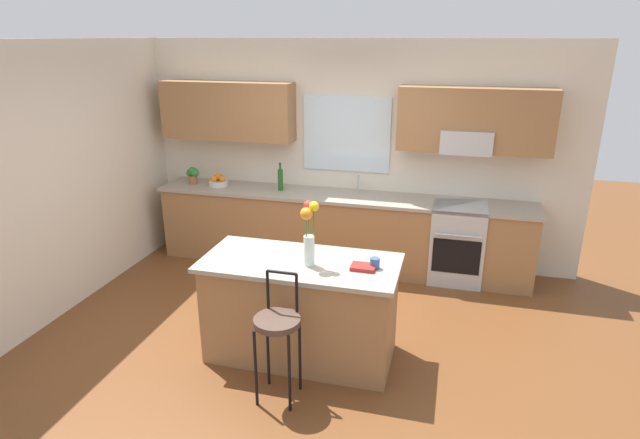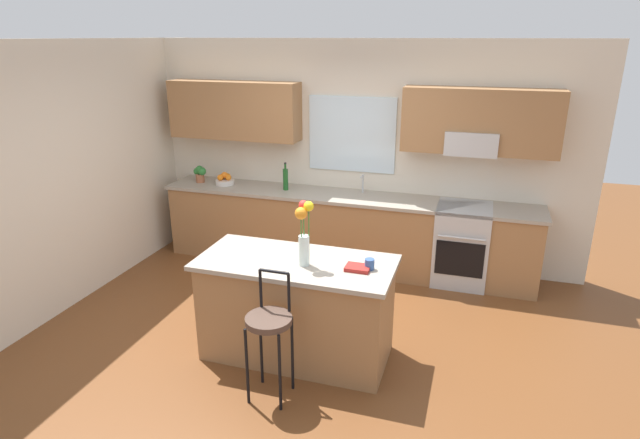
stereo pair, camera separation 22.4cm
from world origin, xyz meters
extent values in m
plane|color=brown|center=(0.00, 0.00, 0.00)|extent=(14.00, 14.00, 0.00)
cube|color=beige|center=(-2.56, 0.30, 1.35)|extent=(0.12, 4.60, 2.70)
cube|color=beige|center=(0.00, 2.06, 1.35)|extent=(5.60, 0.12, 2.70)
cube|color=#996B42|center=(-1.47, 1.83, 1.85)|extent=(1.67, 0.34, 0.70)
cube|color=#996B42|center=(1.47, 1.83, 1.85)|extent=(1.67, 0.34, 0.70)
cube|color=silver|center=(0.00, 1.99, 1.60)|extent=(1.07, 0.03, 0.90)
cube|color=#B7BABC|center=(1.40, 1.80, 1.62)|extent=(0.56, 0.36, 0.26)
cube|color=#996B42|center=(0.00, 1.70, 0.44)|extent=(4.50, 0.60, 0.88)
cube|color=#9E9384|center=(0.00, 1.70, 0.90)|extent=(4.56, 0.64, 0.04)
cube|color=#B7BABC|center=(0.18, 1.70, 0.85)|extent=(0.54, 0.38, 0.11)
cylinder|color=#B7BABC|center=(0.18, 1.86, 1.03)|extent=(0.02, 0.02, 0.22)
cylinder|color=#B7BABC|center=(0.18, 1.80, 1.14)|extent=(0.02, 0.12, 0.02)
cube|color=#B7BABC|center=(1.40, 1.68, 0.46)|extent=(0.60, 0.60, 0.92)
cube|color=black|center=(1.40, 1.38, 0.40)|extent=(0.52, 0.02, 0.40)
cylinder|color=#B7BABC|center=(1.40, 1.35, 0.66)|extent=(0.50, 0.02, 0.02)
cube|color=#996B42|center=(0.10, -0.30, 0.44)|extent=(1.61, 0.71, 0.88)
cube|color=#9E9384|center=(0.10, -0.30, 0.90)|extent=(1.69, 0.79, 0.04)
cylinder|color=black|center=(-0.04, -1.05, 0.33)|extent=(0.02, 0.02, 0.66)
cylinder|color=black|center=(0.23, -1.05, 0.33)|extent=(0.02, 0.02, 0.66)
cylinder|color=black|center=(-0.04, -0.78, 0.33)|extent=(0.02, 0.02, 0.66)
cylinder|color=black|center=(0.23, -0.78, 0.33)|extent=(0.02, 0.02, 0.66)
cylinder|color=#4C382D|center=(0.10, -0.91, 0.69)|extent=(0.36, 0.36, 0.05)
cylinder|color=black|center=(-0.02, -0.78, 0.87)|extent=(0.02, 0.02, 0.32)
cylinder|color=black|center=(0.22, -0.78, 0.87)|extent=(0.02, 0.02, 0.32)
cylinder|color=black|center=(0.10, -0.78, 1.03)|extent=(0.23, 0.02, 0.02)
cylinder|color=silver|center=(0.20, -0.36, 1.05)|extent=(0.09, 0.09, 0.26)
cylinder|color=#3D722D|center=(0.24, -0.35, 1.22)|extent=(0.01, 0.01, 0.44)
sphere|color=yellow|center=(0.24, -0.35, 1.43)|extent=(0.08, 0.08, 0.08)
cylinder|color=#3D722D|center=(0.19, -0.33, 1.22)|extent=(0.01, 0.01, 0.44)
sphere|color=red|center=(0.19, -0.33, 1.43)|extent=(0.08, 0.08, 0.08)
cylinder|color=#3D722D|center=(0.19, -0.39, 1.19)|extent=(0.01, 0.01, 0.38)
sphere|color=orange|center=(0.19, -0.39, 1.38)|extent=(0.10, 0.10, 0.10)
cylinder|color=#33518C|center=(0.73, -0.28, 0.97)|extent=(0.08, 0.08, 0.09)
cube|color=maroon|center=(0.65, -0.32, 0.94)|extent=(0.20, 0.15, 0.03)
cylinder|color=silver|center=(-1.59, 1.70, 0.95)|extent=(0.24, 0.24, 0.06)
sphere|color=orange|center=(-1.54, 1.70, 1.01)|extent=(0.07, 0.07, 0.07)
sphere|color=orange|center=(-1.58, 1.75, 1.01)|extent=(0.08, 0.08, 0.08)
sphere|color=orange|center=(-1.64, 1.73, 1.01)|extent=(0.07, 0.07, 0.07)
sphere|color=orange|center=(-1.64, 1.67, 1.01)|extent=(0.08, 0.08, 0.08)
sphere|color=orange|center=(-1.59, 1.70, 1.04)|extent=(0.08, 0.08, 0.08)
cylinder|color=#1E5923|center=(-0.76, 1.70, 1.05)|extent=(0.06, 0.06, 0.26)
cylinder|color=#1E5923|center=(-0.76, 1.70, 1.22)|extent=(0.03, 0.03, 0.07)
cylinder|color=black|center=(-0.76, 1.70, 1.26)|extent=(0.03, 0.03, 0.02)
cylinder|color=#9E5B3D|center=(-1.95, 1.70, 0.98)|extent=(0.11, 0.11, 0.11)
sphere|color=#2D7A33|center=(-1.95, 1.70, 1.09)|extent=(0.10, 0.10, 0.10)
sphere|color=#2D7A33|center=(-1.99, 1.71, 1.06)|extent=(0.10, 0.10, 0.10)
sphere|color=#2D7A33|center=(-1.91, 1.69, 1.07)|extent=(0.10, 0.10, 0.10)
camera|label=1|loc=(1.30, -4.19, 2.73)|focal=29.39mm
camera|label=2|loc=(1.52, -4.12, 2.73)|focal=29.39mm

